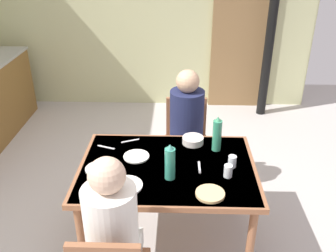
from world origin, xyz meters
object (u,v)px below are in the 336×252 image
(chair_far_diner, at_px, (186,138))
(person_far_diner, at_px, (187,118))
(water_bottle_green_near, at_px, (217,134))
(dining_table, at_px, (167,174))
(water_bottle_green_far, at_px, (170,163))
(serving_bowl_center, at_px, (193,140))
(person_near_diner, at_px, (112,224))

(chair_far_diner, distance_m, person_far_diner, 0.31)
(water_bottle_green_near, bearing_deg, dining_table, -146.93)
(water_bottle_green_far, bearing_deg, water_bottle_green_near, 47.95)
(chair_far_diner, distance_m, serving_bowl_center, 0.54)
(person_far_diner, xyz_separation_m, serving_bowl_center, (0.05, -0.34, -0.03))
(water_bottle_green_near, bearing_deg, serving_bowl_center, 152.26)
(chair_far_diner, xyz_separation_m, person_far_diner, (-0.00, -0.14, 0.28))
(dining_table, xyz_separation_m, water_bottle_green_near, (0.37, 0.24, 0.21))
(dining_table, height_order, person_far_diner, person_far_diner)
(person_far_diner, xyz_separation_m, water_bottle_green_far, (-0.13, -0.82, 0.07))
(dining_table, xyz_separation_m, serving_bowl_center, (0.19, 0.34, 0.10))
(water_bottle_green_near, xyz_separation_m, water_bottle_green_far, (-0.35, -0.39, -0.01))
(person_far_diner, bearing_deg, person_near_diner, 72.10)
(person_near_diner, bearing_deg, chair_far_diner, 73.65)
(dining_table, height_order, person_near_diner, person_near_diner)
(person_near_diner, relative_size, water_bottle_green_far, 2.88)
(dining_table, relative_size, chair_far_diner, 1.48)
(chair_far_diner, xyz_separation_m, water_bottle_green_near, (0.22, -0.57, 0.36))
(person_near_diner, height_order, person_far_diner, same)
(chair_far_diner, distance_m, person_near_diner, 1.58)
(water_bottle_green_far, relative_size, serving_bowl_center, 1.57)
(dining_table, bearing_deg, water_bottle_green_near, 33.07)
(person_near_diner, relative_size, water_bottle_green_near, 2.69)
(serving_bowl_center, bearing_deg, water_bottle_green_far, -109.63)
(dining_table, height_order, chair_far_diner, chair_far_diner)
(person_far_diner, distance_m, water_bottle_green_near, 0.49)
(water_bottle_green_near, height_order, water_bottle_green_far, water_bottle_green_near)
(person_near_diner, bearing_deg, dining_table, 66.95)
(person_near_diner, xyz_separation_m, water_bottle_green_near, (0.66, 0.92, 0.08))
(person_near_diner, xyz_separation_m, water_bottle_green_far, (0.31, 0.53, 0.07))
(dining_table, distance_m, water_bottle_green_far, 0.25)
(dining_table, xyz_separation_m, chair_far_diner, (0.15, 0.81, -0.15))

